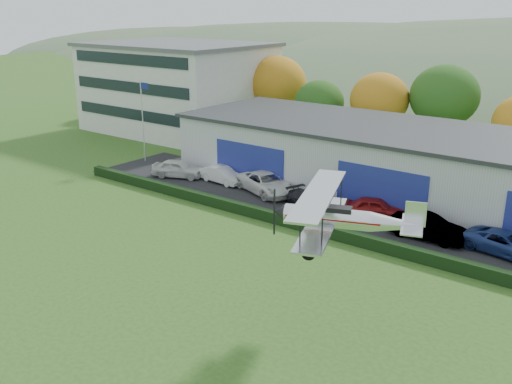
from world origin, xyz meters
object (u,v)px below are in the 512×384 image
Objects in this scene: car_6 at (506,243)px; car_4 at (376,208)px; car_5 at (427,227)px; hangar at (415,163)px; flagpole at (143,113)px; biplane at (340,217)px; office_block at (178,87)px; car_0 at (178,169)px; car_2 at (266,183)px; car_1 at (222,175)px; car_3 at (314,202)px.

car_4 is at bearing 93.57° from car_6.
car_6 is at bearing -83.91° from car_5.
hangar is 25.68m from flagpole.
biplane is at bearing -27.48° from flagpole.
office_block reaches higher than hangar.
car_0 is at bearing -156.63° from hangar.
car_2 reaches higher than car_6.
car_0 reaches higher than car_1.
office_block is at bearing 58.23° from car_1.
office_block reaches higher than biplane.
biplane is at bearing -143.22° from car_0.
car_2 reaches higher than car_1.
car_3 is at bearing -83.75° from car_2.
car_3 is (-4.20, -8.24, -1.89)m from hangar.
biplane reaches higher than car_4.
biplane reaches higher than car_3.
office_block is 2.57× the size of flagpole.
car_6 is at bearing -112.53° from car_0.
car_0 is 14.28m from car_3.
flagpole is at bearing 89.97° from car_1.
car_2 is at bearing 69.38° from car_4.
hangar reaches higher than car_0.
biplane is (-3.95, -14.03, 5.06)m from car_6.
flagpole reaches higher than biplane.
flagpole is 34.36m from car_6.
car_4 is at bearing -1.61° from flagpole.
car_5 is at bearing -131.00° from car_4.
car_0 is 27.83m from biplane.
car_3 is 1.13× the size of car_4.
car_3 is 0.97× the size of car_6.
flagpole reaches higher than car_3.
car_2 is at bearing 97.07° from car_6.
car_5 is (29.32, -2.25, -3.91)m from flagpole.
office_block is 4.48× the size of car_0.
car_2 is 5.60m from car_3.
office_block is 36.02m from car_4.
car_5 is at bearing -22.17° from office_block.
car_1 is 23.49m from car_6.
car_2 reaches higher than car_4.
office_block is 15.33m from flagpole.
hangar is at bearing 82.89° from biplane.
car_5 is (8.64, 0.01, 0.11)m from car_3.
car_5 is (4.43, -8.23, -1.78)m from hangar.
biplane is at bearing -177.74° from car_5.
car_0 is at bearing 108.71° from car_3.
car_4 is at bearing -50.01° from car_3.
hangar is 8.84× the size of car_0.
hangar is 6.87× the size of car_2.
office_block reaches higher than car_4.
car_6 is (9.18, -0.94, -0.04)m from car_4.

